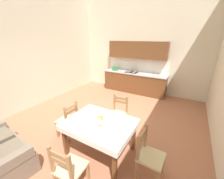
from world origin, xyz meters
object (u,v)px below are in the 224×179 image
object	(u,v)px
dining_chair_window_side	(149,156)
dining_chair_kitchen_side	(118,114)
dining_table	(100,127)
dining_chair_camera_side	(69,169)
dining_chair_tv_side	(68,120)
kitchen_cabinetry	(135,73)
fruit_bowl	(101,119)

from	to	relation	value
dining_chair_window_side	dining_chair_kitchen_side	distance (m)	1.46
dining_chair_window_side	dining_chair_kitchen_side	bearing A→B (deg)	138.59
dining_table	dining_chair_camera_side	size ratio (longest dim) A/B	1.48
dining_chair_window_side	dining_chair_tv_side	distance (m)	2.02
dining_chair_window_side	dining_chair_tv_side	world-z (taller)	same
kitchen_cabinetry	dining_chair_kitchen_side	xyz separation A→B (m)	(0.64, -2.81, -0.41)
dining_chair_camera_side	dining_chair_kitchen_side	xyz separation A→B (m)	(-0.10, 1.84, 0.00)
dining_chair_kitchen_side	dining_chair_tv_side	size ratio (longest dim) A/B	1.00
fruit_bowl	dining_chair_tv_side	bearing A→B (deg)	178.34
fruit_bowl	kitchen_cabinetry	bearing A→B (deg)	100.77
dining_chair_camera_side	dining_chair_kitchen_side	bearing A→B (deg)	92.99
dining_chair_tv_side	dining_chair_camera_side	bearing A→B (deg)	-43.00
dining_chair_camera_side	dining_chair_tv_side	bearing A→B (deg)	137.00
kitchen_cabinetry	dining_chair_camera_side	xyz separation A→B (m)	(0.73, -4.65, -0.41)
dining_chair_camera_side	fruit_bowl	world-z (taller)	dining_chair_camera_side
dining_chair_kitchen_side	fruit_bowl	xyz separation A→B (m)	(0.07, -0.92, 0.37)
dining_table	dining_chair_tv_side	distance (m)	1.00
kitchen_cabinetry	dining_chair_kitchen_side	bearing A→B (deg)	-77.20
dining_table	dining_chair_window_side	xyz separation A→B (m)	(1.04, -0.03, -0.19)
dining_chair_tv_side	fruit_bowl	xyz separation A→B (m)	(0.99, -0.03, 0.37)
kitchen_cabinetry	dining_chair_tv_side	world-z (taller)	kitchen_cabinetry
dining_chair_tv_side	fruit_bowl	bearing A→B (deg)	-1.66
kitchen_cabinetry	dining_table	bearing A→B (deg)	-79.54
dining_chair_window_side	dining_chair_kitchen_side	world-z (taller)	same
dining_chair_tv_side	dining_chair_kitchen_side	bearing A→B (deg)	43.93
kitchen_cabinetry	dining_table	xyz separation A→B (m)	(0.69, -3.74, -0.22)
kitchen_cabinetry	dining_chair_tv_side	distance (m)	3.73
dining_chair_kitchen_side	fruit_bowl	size ratio (longest dim) A/B	3.10
kitchen_cabinetry	dining_chair_window_side	bearing A→B (deg)	-65.33
kitchen_cabinetry	fruit_bowl	distance (m)	3.80
dining_table	dining_chair_window_side	size ratio (longest dim) A/B	1.48
kitchen_cabinetry	dining_chair_tv_side	xyz separation A→B (m)	(-0.29, -3.70, -0.41)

